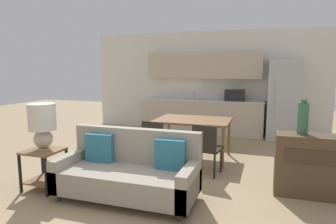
# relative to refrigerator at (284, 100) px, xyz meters

# --- Properties ---
(ground_plane) EXTENTS (20.00, 20.00, 0.00)m
(ground_plane) POSITION_rel_refrigerator_xyz_m (-2.04, -4.21, -0.96)
(ground_plane) COLOR #9E8460
(wall_back) EXTENTS (6.40, 0.07, 2.70)m
(wall_back) POSITION_rel_refrigerator_xyz_m (-2.05, 0.42, 0.39)
(wall_back) COLOR silver
(wall_back) RESTS_ON ground_plane
(kitchen_counter) EXTENTS (3.22, 0.65, 2.15)m
(kitchen_counter) POSITION_rel_refrigerator_xyz_m (-2.02, 0.12, -0.12)
(kitchen_counter) COLOR beige
(kitchen_counter) RESTS_ON ground_plane
(refrigerator) EXTENTS (0.77, 0.77, 1.92)m
(refrigerator) POSITION_rel_refrigerator_xyz_m (0.00, 0.00, 0.00)
(refrigerator) COLOR #B7BABC
(refrigerator) RESTS_ON ground_plane
(dining_table) EXTENTS (1.39, 0.98, 0.76)m
(dining_table) POSITION_rel_refrigerator_xyz_m (-1.72, -2.22, -0.27)
(dining_table) COLOR brown
(dining_table) RESTS_ON ground_plane
(couch) EXTENTS (1.85, 0.80, 0.90)m
(couch) POSITION_rel_refrigerator_xyz_m (-2.10, -4.22, -0.62)
(couch) COLOR #3D2D1E
(couch) RESTS_ON ground_plane
(side_table) EXTENTS (0.48, 0.48, 0.58)m
(side_table) POSITION_rel_refrigerator_xyz_m (-3.38, -4.35, -0.57)
(side_table) COLOR brown
(side_table) RESTS_ON ground_plane
(table_lamp) EXTENTS (0.38, 0.38, 0.66)m
(table_lamp) POSITION_rel_refrigerator_xyz_m (-3.39, -4.32, 0.00)
(table_lamp) COLOR #B2A893
(table_lamp) RESTS_ON side_table
(credenza) EXTENTS (1.10, 0.40, 0.84)m
(credenza) POSITION_rel_refrigerator_xyz_m (0.29, -3.41, -0.54)
(credenza) COLOR brown
(credenza) RESTS_ON ground_plane
(vase) EXTENTS (0.14, 0.14, 0.47)m
(vase) POSITION_rel_refrigerator_xyz_m (0.07, -3.38, 0.10)
(vase) COLOR #336047
(vase) RESTS_ON credenza
(dining_chair_near_right) EXTENTS (0.48, 0.48, 0.84)m
(dining_chair_near_right) POSITION_rel_refrigerator_xyz_m (-1.28, -3.08, -0.49)
(dining_chair_near_right) COLOR black
(dining_chair_near_right) RESTS_ON ground_plane
(dining_chair_near_left) EXTENTS (0.47, 0.47, 0.84)m
(dining_chair_near_left) POSITION_rel_refrigerator_xyz_m (-2.17, -3.03, -0.49)
(dining_chair_near_left) COLOR black
(dining_chair_near_left) RESTS_ON ground_plane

